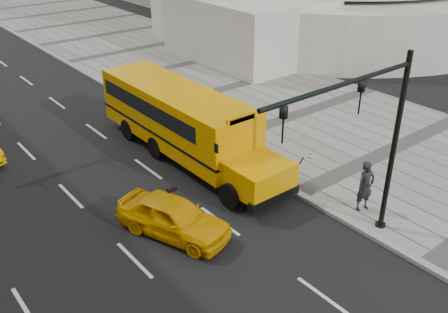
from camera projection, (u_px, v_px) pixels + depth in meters
ground at (94, 188)px, 20.07m from camera, size 140.00×140.00×0.00m
sidewalk_museum at (301, 114)px, 26.69m from camera, size 12.00×140.00×0.15m
curb_museum at (212, 145)px, 23.36m from camera, size 0.30×140.00×0.15m
school_bus at (180, 117)px, 22.00m from camera, size 2.96×11.56×3.19m
taxi_near at (173, 217)px, 16.99m from camera, size 2.96×4.42×1.40m
pedestrian at (365, 186)px, 18.00m from camera, size 0.79×0.61×1.94m
traffic_signal at (371, 134)px, 14.89m from camera, size 6.18×0.36×6.40m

